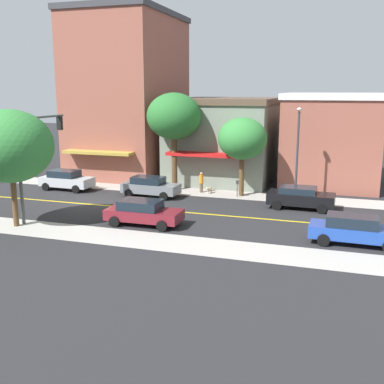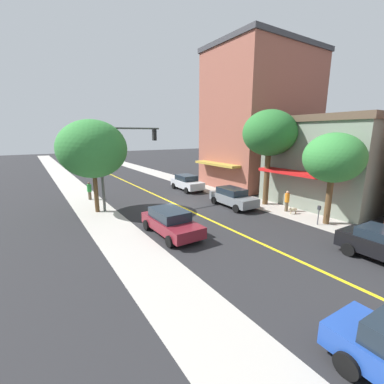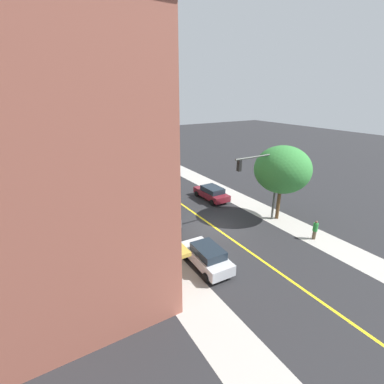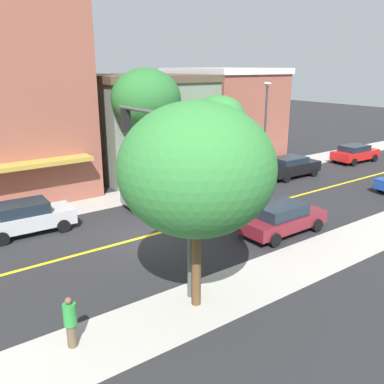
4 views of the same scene
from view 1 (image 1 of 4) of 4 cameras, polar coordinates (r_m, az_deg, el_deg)
name	(u,v)px [view 1 (image 1 of 4)]	position (r m, az deg, el deg)	size (l,w,h in m)	color
ground_plane	(90,204)	(33.68, -12.35, -1.48)	(140.00, 140.00, 0.00)	#262628
sidewalk_left	(128,187)	(38.97, -7.81, 0.58)	(2.79, 126.00, 0.01)	#ADA8A0
sidewalk_right	(36,228)	(28.73, -18.54, -4.24)	(2.79, 126.00, 0.01)	#ADA8A0
road_centerline_stripe	(90,204)	(33.68, -12.35, -1.48)	(0.20, 126.00, 0.00)	yellow
corner_shop_building	(129,95)	(45.52, -7.74, 11.73)	(12.86, 8.55, 14.91)	#935142
pale_office_building	(226,138)	(42.48, 4.18, 6.57)	(12.39, 8.90, 7.21)	gray
brick_apartment_block	(331,139)	(41.27, 16.68, 6.22)	(9.25, 7.93, 7.65)	#935142
street_tree_left_near	(242,139)	(35.14, 6.19, 6.47)	(3.67, 3.67, 5.92)	brown
street_tree_right_corner	(10,146)	(28.74, -21.37, 5.22)	(4.94, 4.94, 6.85)	brown
street_tree_left_far	(174,117)	(36.88, -2.21, 9.19)	(4.28, 4.28, 7.71)	brown
fire_hydrant	(150,186)	(37.38, -5.22, 0.78)	(0.44, 0.24, 0.84)	yellow
parking_meter	(237,186)	(35.03, 5.56, 0.71)	(0.12, 0.18, 1.28)	#4C4C51
traffic_light_mast	(34,148)	(30.23, -18.82, 5.13)	(4.87, 0.32, 6.60)	#474C47
street_lamp	(298,144)	(34.10, 12.80, 5.71)	(0.70, 0.36, 6.70)	#38383D
blue_sedan_right_curb	(355,230)	(25.74, 19.33, -4.36)	(2.04, 4.81, 1.54)	#1E429E
silver_sedan_left_curb	(66,180)	(38.87, -15.13, 1.46)	(2.08, 4.30, 1.59)	#B7BABF
black_sedan_left_curb	(300,197)	(32.40, 13.11, -0.61)	(2.16, 4.48, 1.50)	black
grey_sedan_left_curb	(150,186)	(35.25, -5.14, 0.70)	(2.07, 4.37, 1.52)	slate
maroon_sedan_right_curb	(143,212)	(27.95, -6.01, -2.45)	(2.10, 4.55, 1.49)	maroon
pedestrian_orange_shirt	(201,182)	(36.55, 1.14, 1.25)	(0.34, 0.34, 1.60)	brown
small_dog	(209,189)	(36.27, 2.12, 0.36)	(0.71, 0.44, 0.53)	#C6B28C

